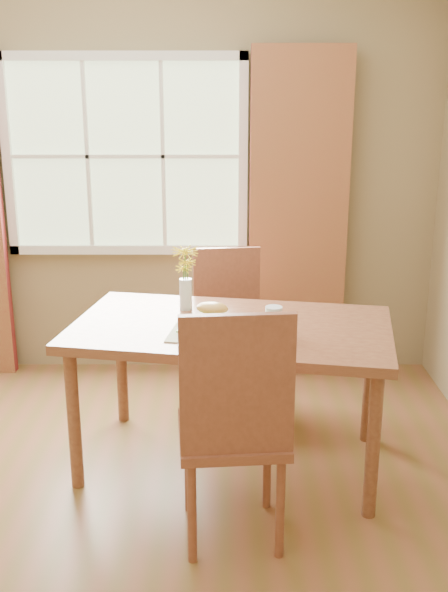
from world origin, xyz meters
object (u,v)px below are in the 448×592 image
chair_far (228,323)px  water_glass (274,320)px  dining_table (231,339)px  chair_near (234,421)px  croissant_sandwich (212,315)px  flower_vase (185,272)px

chair_far → water_glass: bearing=-81.4°
dining_table → chair_near: bearing=-79.3°
chair_near → dining_table: bearing=85.6°
chair_far → dining_table: bearing=-95.7°
chair_far → croissant_sandwich: (-0.09, -0.79, 0.31)m
dining_table → flower_vase: 0.46m
chair_near → chair_far: 1.42m
chair_near → croissant_sandwich: chair_near is taller
chair_far → water_glass: size_ratio=7.90×
chair_near → chair_far: size_ratio=1.11×
dining_table → chair_far: (-0.01, 0.71, -0.16)m
croissant_sandwich → water_glass: croissant_sandwich is taller
dining_table → water_glass: (0.21, -0.10, 0.14)m
water_glass → chair_near: bearing=-108.0°
water_glass → chair_far: bearing=105.1°
dining_table → chair_far: size_ratio=1.74×
dining_table → flower_vase: size_ratio=4.99×
dining_table → chair_near: size_ratio=1.57×
chair_near → flower_vase: size_ratio=3.17×
water_glass → croissant_sandwich: bearing=176.9°
water_glass → flower_vase: (-0.45, 0.35, 0.15)m
chair_far → croissant_sandwich: 0.85m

